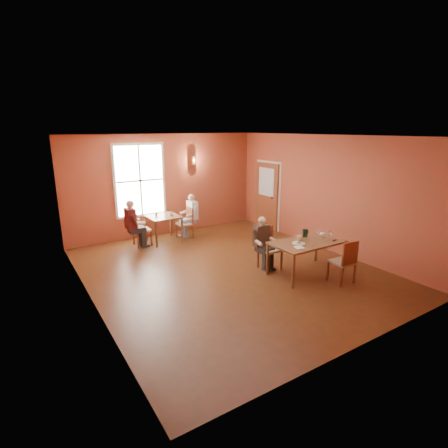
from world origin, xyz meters
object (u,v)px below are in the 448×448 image
main_table (306,257)px  chair_diner_white (184,223)px  second_table (164,229)px  chair_diner_maroon (142,229)px  diner_white (185,218)px  chair_empty (342,261)px  chair_diner_main (270,249)px  diner_maroon (140,223)px  diner_main (271,245)px

main_table → chair_diner_white: bearing=106.4°
second_table → chair_diner_maroon: chair_diner_maroon is taller
main_table → diner_white: 3.99m
second_table → chair_diner_maroon: (-0.65, 0.00, 0.10)m
second_table → chair_empty: bearing=-65.4°
second_table → chair_diner_main: bearing=-68.1°
diner_white → chair_empty: bearing=-162.9°
diner_maroon → main_table: bearing=32.7°
diner_white → diner_maroon: (-1.36, 0.00, 0.03)m
main_table → diner_main: 0.82m
chair_diner_maroon → chair_empty: bearing=31.0°
chair_empty → chair_diner_maroon: (-2.73, 4.55, 0.00)m
diner_main → second_table: bearing=-68.3°
second_table → diner_white: size_ratio=0.69×
main_table → chair_diner_white: size_ratio=1.78×
diner_main → diner_maroon: bearing=-58.6°
main_table → second_table: 4.22m
diner_white → chair_diner_maroon: size_ratio=1.29×
diner_maroon → diner_main: bearing=31.4°
second_table → diner_white: diner_white is taller
main_table → chair_diner_main: 0.83m
main_table → diner_maroon: diner_maroon is taller
chair_diner_main → chair_diner_white: (-0.63, 3.18, -0.03)m
chair_diner_main → diner_main: (0.00, -0.03, 0.10)m
chair_diner_main → second_table: bearing=-68.1°
main_table → diner_white: size_ratio=1.31×
chair_diner_white → chair_diner_maroon: size_ratio=0.95×
chair_empty → chair_diner_maroon: chair_diner_maroon is taller
chair_diner_main → second_table: 3.43m
chair_diner_main → diner_white: 3.24m
second_table → diner_maroon: size_ratio=0.67×
diner_white → diner_maroon: diner_maroon is taller
diner_white → diner_main: bearing=-169.5°
diner_white → chair_diner_main: bearing=-169.4°
chair_diner_white → chair_diner_maroon: (-1.30, 0.00, 0.02)m
chair_diner_maroon → diner_maroon: size_ratio=0.74×
diner_main → diner_maroon: 3.76m
second_table → diner_white: (0.68, 0.00, 0.24)m
chair_diner_main → chair_diner_maroon: bearing=-58.8°
chair_diner_white → chair_diner_main: bearing=-168.9°
diner_main → second_table: diner_main is taller
chair_diner_main → diner_white: (-0.60, 3.18, 0.13)m
diner_white → diner_maroon: 1.36m
diner_white → chair_diner_maroon: 1.34m
diner_main → chair_empty: diner_main is taller
diner_main → diner_white: 3.26m
diner_main → chair_diner_white: diner_main is taller
main_table → chair_empty: size_ratio=1.71×
chair_empty → diner_maroon: (-2.76, 4.55, 0.17)m
chair_empty → diner_maroon: bearing=125.3°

